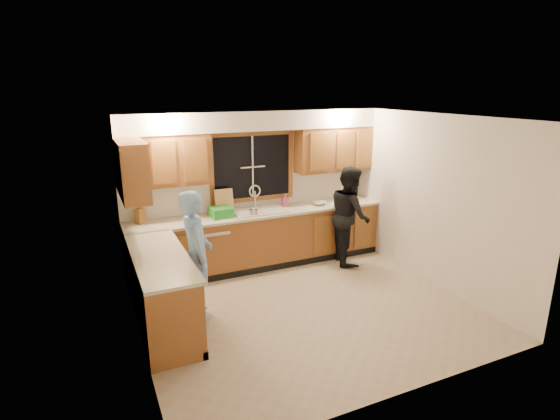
# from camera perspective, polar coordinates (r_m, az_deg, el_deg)

# --- Properties ---
(floor) EXTENTS (4.20, 4.20, 0.00)m
(floor) POSITION_cam_1_polar(r_m,az_deg,el_deg) (6.01, 3.27, -12.59)
(floor) COLOR tan
(floor) RESTS_ON ground
(ceiling) EXTENTS (4.20, 4.20, 0.00)m
(ceiling) POSITION_cam_1_polar(r_m,az_deg,el_deg) (5.30, 3.71, 11.94)
(ceiling) COLOR silver
(wall_back) EXTENTS (4.20, 0.00, 4.20)m
(wall_back) POSITION_cam_1_polar(r_m,az_deg,el_deg) (7.20, -3.61, 2.91)
(wall_back) COLOR white
(wall_back) RESTS_ON ground
(wall_left) EXTENTS (0.00, 3.80, 3.80)m
(wall_left) POSITION_cam_1_polar(r_m,az_deg,el_deg) (4.94, -18.64, -3.99)
(wall_left) COLOR white
(wall_left) RESTS_ON ground
(wall_right) EXTENTS (0.00, 3.80, 3.80)m
(wall_right) POSITION_cam_1_polar(r_m,az_deg,el_deg) (6.73, 19.49, 1.11)
(wall_right) COLOR white
(wall_right) RESTS_ON ground
(base_cabinets_back) EXTENTS (4.20, 0.60, 0.88)m
(base_cabinets_back) POSITION_cam_1_polar(r_m,az_deg,el_deg) (7.16, -2.63, -3.91)
(base_cabinets_back) COLOR #93572A
(base_cabinets_back) RESTS_ON ground
(base_cabinets_left) EXTENTS (0.60, 1.90, 0.88)m
(base_cabinets_left) POSITION_cam_1_polar(r_m,az_deg,el_deg) (5.61, -15.23, -10.30)
(base_cabinets_left) COLOR #93572A
(base_cabinets_left) RESTS_ON ground
(countertop_back) EXTENTS (4.20, 0.63, 0.04)m
(countertop_back) POSITION_cam_1_polar(r_m,az_deg,el_deg) (7.00, -2.64, -0.41)
(countertop_back) COLOR beige
(countertop_back) RESTS_ON base_cabinets_back
(countertop_left) EXTENTS (0.63, 1.90, 0.04)m
(countertop_left) POSITION_cam_1_polar(r_m,az_deg,el_deg) (5.42, -15.42, -5.91)
(countertop_left) COLOR beige
(countertop_left) RESTS_ON base_cabinets_left
(upper_cabinets_left) EXTENTS (1.35, 0.33, 0.75)m
(upper_cabinets_left) POSITION_cam_1_polar(r_m,az_deg,el_deg) (6.56, -14.93, 6.27)
(upper_cabinets_left) COLOR #93572A
(upper_cabinets_left) RESTS_ON wall_back
(upper_cabinets_right) EXTENTS (1.35, 0.33, 0.75)m
(upper_cabinets_right) POSITION_cam_1_polar(r_m,az_deg,el_deg) (7.57, 6.99, 7.89)
(upper_cabinets_right) COLOR #93572A
(upper_cabinets_right) RESTS_ON wall_back
(upper_cabinets_return) EXTENTS (0.33, 0.90, 0.75)m
(upper_cabinets_return) POSITION_cam_1_polar(r_m,az_deg,el_deg) (5.90, -18.77, 4.92)
(upper_cabinets_return) COLOR #93572A
(upper_cabinets_return) RESTS_ON wall_left
(soffit) EXTENTS (4.20, 0.35, 0.30)m
(soffit) POSITION_cam_1_polar(r_m,az_deg,el_deg) (6.87, -3.24, 11.59)
(soffit) COLOR white
(soffit) RESTS_ON wall_back
(window_frame) EXTENTS (1.44, 0.03, 1.14)m
(window_frame) POSITION_cam_1_polar(r_m,az_deg,el_deg) (7.12, -3.63, 5.64)
(window_frame) COLOR black
(window_frame) RESTS_ON wall_back
(sink) EXTENTS (0.86, 0.52, 0.57)m
(sink) POSITION_cam_1_polar(r_m,az_deg,el_deg) (7.03, -2.69, -0.64)
(sink) COLOR silver
(sink) RESTS_ON countertop_back
(dishwasher) EXTENTS (0.60, 0.56, 0.82)m
(dishwasher) POSITION_cam_1_polar(r_m,az_deg,el_deg) (6.91, -9.18, -5.11)
(dishwasher) COLOR white
(dishwasher) RESTS_ON floor
(stove) EXTENTS (0.58, 0.75, 0.90)m
(stove) POSITION_cam_1_polar(r_m,az_deg,el_deg) (5.10, -14.12, -12.86)
(stove) COLOR white
(stove) RESTS_ON floor
(man) EXTENTS (0.47, 0.65, 1.66)m
(man) POSITION_cam_1_polar(r_m,az_deg,el_deg) (5.58, -10.86, -5.79)
(man) COLOR #7BABE9
(man) RESTS_ON floor
(woman) EXTENTS (0.83, 0.95, 1.63)m
(woman) POSITION_cam_1_polar(r_m,az_deg,el_deg) (7.28, 9.10, -0.65)
(woman) COLOR black
(woman) RESTS_ON floor
(knife_block) EXTENTS (0.16, 0.16, 0.23)m
(knife_block) POSITION_cam_1_polar(r_m,az_deg,el_deg) (6.70, -17.84, -0.73)
(knife_block) COLOR #9B612A
(knife_block) RESTS_ON countertop_back
(cutting_board) EXTENTS (0.29, 0.10, 0.39)m
(cutting_board) POSITION_cam_1_polar(r_m,az_deg,el_deg) (6.91, -7.28, 1.13)
(cutting_board) COLOR tan
(cutting_board) RESTS_ON countertop_back
(dish_crate) EXTENTS (0.35, 0.33, 0.15)m
(dish_crate) POSITION_cam_1_polar(r_m,az_deg,el_deg) (6.77, -7.74, -0.27)
(dish_crate) COLOR green
(dish_crate) RESTS_ON countertop_back
(soap_bottle) EXTENTS (0.11, 0.11, 0.21)m
(soap_bottle) POSITION_cam_1_polar(r_m,az_deg,el_deg) (7.30, 0.67, 1.31)
(soap_bottle) COLOR #D3507A
(soap_bottle) RESTS_ON countertop_back
(bowl) EXTENTS (0.25, 0.25, 0.06)m
(bowl) POSITION_cam_1_polar(r_m,az_deg,el_deg) (7.43, 5.18, 0.89)
(bowl) COLOR silver
(bowl) RESTS_ON countertop_back
(can_left) EXTENTS (0.07, 0.07, 0.11)m
(can_left) POSITION_cam_1_polar(r_m,az_deg,el_deg) (6.76, -3.77, -0.36)
(can_left) COLOR #C7B299
(can_left) RESTS_ON countertop_back
(can_right) EXTENTS (0.07, 0.07, 0.11)m
(can_right) POSITION_cam_1_polar(r_m,az_deg,el_deg) (6.76, -3.11, -0.36)
(can_right) COLOR #C7B299
(can_right) RESTS_ON countertop_back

